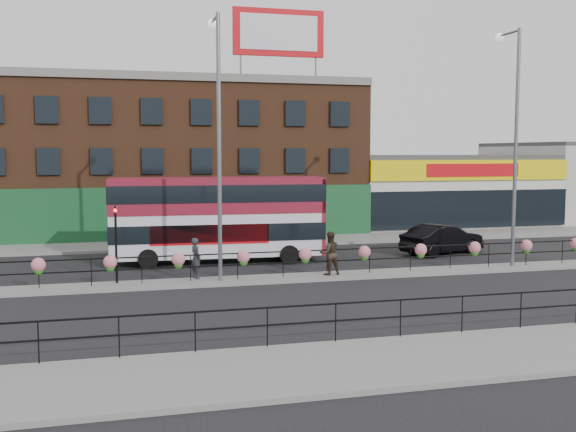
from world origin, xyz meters
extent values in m
plane|color=black|center=(0.00, 0.00, 0.00)|extent=(120.00, 120.00, 0.00)
cube|color=gray|center=(0.00, -12.00, 0.07)|extent=(60.00, 4.00, 0.15)
cube|color=gray|center=(0.00, 12.00, 0.07)|extent=(60.00, 4.00, 0.15)
cube|color=gray|center=(0.00, 0.00, 0.07)|extent=(60.00, 1.60, 0.15)
cube|color=gold|center=(0.00, -9.70, 0.01)|extent=(60.00, 0.10, 0.01)
cube|color=gold|center=(0.00, -9.88, 0.01)|extent=(60.00, 0.10, 0.01)
cube|color=brown|center=(-4.00, 20.00, 5.00)|extent=(25.00, 12.00, 10.00)
cube|color=#3F3F42|center=(-4.00, 20.00, 10.15)|extent=(25.00, 12.00, 0.30)
cube|color=#144A24|center=(-4.00, 13.92, 1.70)|extent=(25.00, 0.25, 3.40)
cube|color=silver|center=(16.00, 20.00, 2.50)|extent=(15.00, 12.00, 5.00)
cube|color=#3F3F42|center=(16.00, 20.00, 5.15)|extent=(15.00, 12.00, 0.30)
cube|color=yellow|center=(16.00, 13.92, 4.30)|extent=(15.00, 0.25, 1.40)
cube|color=#BD080F|center=(16.00, 13.80, 4.30)|extent=(7.00, 0.10, 0.90)
cube|color=black|center=(16.00, 13.92, 1.60)|extent=(15.00, 0.25, 2.60)
cube|color=#BD080F|center=(2.50, 15.00, 13.20)|extent=(6.00, 0.25, 3.00)
cube|color=silver|center=(2.50, 14.86, 13.20)|extent=(5.10, 0.04, 2.25)
cylinder|color=slate|center=(0.00, 15.00, 11.00)|extent=(0.12, 0.12, 1.40)
cylinder|color=slate|center=(5.00, 15.00, 11.00)|extent=(0.12, 0.12, 1.40)
cube|color=black|center=(0.00, 0.00, 1.25)|extent=(30.00, 0.05, 0.05)
cube|color=black|center=(0.00, 0.00, 0.76)|extent=(30.00, 0.05, 0.05)
cylinder|color=black|center=(-11.00, 0.00, 0.70)|extent=(0.04, 0.04, 1.10)
cylinder|color=black|center=(-9.00, 0.00, 0.70)|extent=(0.04, 0.04, 1.10)
cylinder|color=black|center=(-7.00, 0.00, 0.70)|extent=(0.04, 0.04, 1.10)
cylinder|color=black|center=(-5.00, 0.00, 0.70)|extent=(0.04, 0.04, 1.10)
cylinder|color=black|center=(-3.00, 0.00, 0.70)|extent=(0.04, 0.04, 1.10)
cylinder|color=black|center=(-1.00, 0.00, 0.70)|extent=(0.04, 0.04, 1.10)
cylinder|color=black|center=(1.00, 0.00, 0.70)|extent=(0.04, 0.04, 1.10)
cylinder|color=black|center=(3.00, 0.00, 0.70)|extent=(0.04, 0.04, 1.10)
cylinder|color=black|center=(5.00, 0.00, 0.70)|extent=(0.04, 0.04, 1.10)
cylinder|color=black|center=(7.00, 0.00, 0.70)|extent=(0.04, 0.04, 1.10)
cylinder|color=black|center=(9.00, 0.00, 0.70)|extent=(0.04, 0.04, 1.10)
cylinder|color=black|center=(11.00, 0.00, 0.70)|extent=(0.04, 0.04, 1.10)
cylinder|color=black|center=(13.00, 0.00, 0.70)|extent=(0.04, 0.04, 1.10)
sphere|color=#CD6C7E|center=(-11.00, 0.00, 1.10)|extent=(0.56, 0.56, 0.56)
sphere|color=#2D6C1E|center=(-11.00, 0.00, 0.87)|extent=(0.36, 0.36, 0.36)
sphere|color=#CD6C7E|center=(-8.25, 0.00, 1.10)|extent=(0.56, 0.56, 0.56)
sphere|color=#2D6C1E|center=(-8.25, 0.00, 0.87)|extent=(0.36, 0.36, 0.36)
sphere|color=#CD6C7E|center=(-5.50, 0.00, 1.10)|extent=(0.56, 0.56, 0.56)
sphere|color=#2D6C1E|center=(-5.50, 0.00, 0.87)|extent=(0.36, 0.36, 0.36)
sphere|color=#CD6C7E|center=(-2.75, 0.00, 1.10)|extent=(0.56, 0.56, 0.56)
sphere|color=#2D6C1E|center=(-2.75, 0.00, 0.87)|extent=(0.36, 0.36, 0.36)
sphere|color=#CD6C7E|center=(0.00, 0.00, 1.10)|extent=(0.56, 0.56, 0.56)
sphere|color=#2D6C1E|center=(0.00, 0.00, 0.87)|extent=(0.36, 0.36, 0.36)
sphere|color=#CD6C7E|center=(2.75, 0.00, 1.10)|extent=(0.56, 0.56, 0.56)
sphere|color=#2D6C1E|center=(2.75, 0.00, 0.87)|extent=(0.36, 0.36, 0.36)
sphere|color=#CD6C7E|center=(5.50, 0.00, 1.10)|extent=(0.56, 0.56, 0.56)
sphere|color=#2D6C1E|center=(5.50, 0.00, 0.87)|extent=(0.36, 0.36, 0.36)
sphere|color=#CD6C7E|center=(8.25, 0.00, 1.10)|extent=(0.56, 0.56, 0.56)
sphere|color=#2D6C1E|center=(8.25, 0.00, 0.87)|extent=(0.36, 0.36, 0.36)
sphere|color=#CD6C7E|center=(11.00, 0.00, 1.10)|extent=(0.56, 0.56, 0.56)
sphere|color=#2D6C1E|center=(11.00, 0.00, 0.87)|extent=(0.36, 0.36, 0.36)
sphere|color=#CD6C7E|center=(13.75, 0.00, 1.10)|extent=(0.56, 0.56, 0.56)
sphere|color=#2D6C1E|center=(13.75, 0.00, 0.87)|extent=(0.36, 0.36, 0.36)
cube|color=black|center=(-2.00, -10.10, 1.25)|extent=(20.00, 0.05, 0.05)
cube|color=black|center=(-2.00, -10.10, 0.76)|extent=(20.00, 0.05, 0.05)
cylinder|color=black|center=(-10.00, -10.10, 0.70)|extent=(0.04, 0.04, 1.10)
cylinder|color=black|center=(-8.00, -10.10, 0.70)|extent=(0.04, 0.04, 1.10)
cylinder|color=black|center=(-6.00, -10.10, 0.70)|extent=(0.04, 0.04, 1.10)
cylinder|color=black|center=(-4.00, -10.10, 0.70)|extent=(0.04, 0.04, 1.10)
cylinder|color=black|center=(-2.00, -10.10, 0.70)|extent=(0.04, 0.04, 1.10)
cylinder|color=black|center=(0.00, -10.10, 0.70)|extent=(0.04, 0.04, 1.10)
cylinder|color=black|center=(2.00, -10.10, 0.70)|extent=(0.04, 0.04, 1.10)
cylinder|color=black|center=(4.00, -10.10, 0.70)|extent=(0.04, 0.04, 1.10)
cube|color=silver|center=(-3.04, 5.35, 2.29)|extent=(10.60, 2.91, 3.82)
cube|color=maroon|center=(-3.04, 5.35, 3.39)|extent=(10.66, 2.97, 1.72)
cube|color=black|center=(-3.04, 5.35, 1.62)|extent=(10.68, 2.99, 0.86)
cube|color=black|center=(-3.04, 5.35, 3.53)|extent=(10.71, 3.01, 0.86)
cube|color=maroon|center=(-3.04, 5.35, 4.23)|extent=(10.60, 2.91, 0.11)
cube|color=maroon|center=(2.15, 5.09, 2.29)|extent=(0.32, 2.45, 3.82)
cube|color=#BD080F|center=(-3.58, 4.16, 1.57)|extent=(5.72, 0.33, 0.95)
cylinder|color=black|center=(-6.53, 4.33, 0.48)|extent=(0.97, 0.33, 0.95)
cylinder|color=black|center=(-6.41, 6.71, 0.48)|extent=(0.97, 0.33, 0.95)
cylinder|color=black|center=(0.33, 3.98, 0.48)|extent=(0.97, 0.33, 0.95)
cylinder|color=black|center=(0.45, 6.37, 0.48)|extent=(0.97, 0.33, 0.95)
imported|color=black|center=(9.23, 5.12, 0.81)|extent=(5.00, 6.08, 1.63)
imported|color=#24252D|center=(-4.71, 0.55, 1.03)|extent=(0.88, 0.79, 1.75)
imported|color=#2E241A|center=(1.10, -0.05, 1.11)|extent=(1.06, 0.90, 1.92)
cylinder|color=slate|center=(-3.77, -0.18, 5.68)|extent=(0.18, 0.18, 11.06)
cylinder|color=slate|center=(-3.77, 0.65, 11.10)|extent=(0.11, 1.66, 0.11)
sphere|color=silver|center=(-3.77, 1.48, 11.04)|extent=(0.40, 0.40, 0.40)
cylinder|color=slate|center=(10.24, -0.03, 5.70)|extent=(0.18, 0.18, 11.10)
cylinder|color=slate|center=(10.24, 0.80, 11.14)|extent=(0.11, 1.67, 0.11)
sphere|color=silver|center=(10.24, 1.64, 11.09)|extent=(0.40, 0.40, 0.40)
cylinder|color=black|center=(-8.00, 0.40, 1.75)|extent=(0.10, 0.10, 3.20)
imported|color=black|center=(-8.00, 0.40, 3.35)|extent=(0.15, 0.18, 0.90)
sphere|color=#FF190C|center=(-8.00, 0.28, 3.17)|extent=(0.14, 0.14, 0.14)
camera|label=1|loc=(-8.05, -27.97, 5.55)|focal=42.00mm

